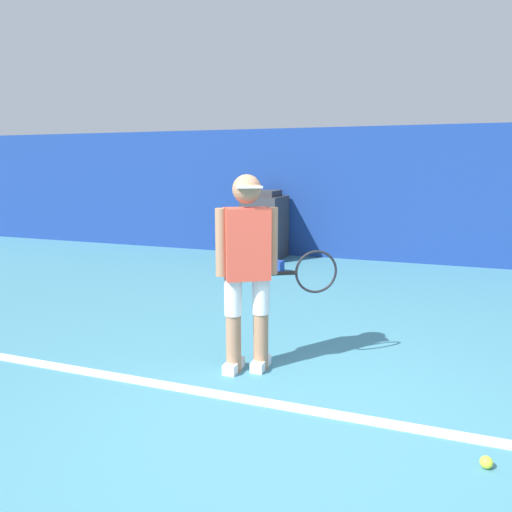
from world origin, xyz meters
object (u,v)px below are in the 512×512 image
Objects in this scene: covered_chair at (265,226)px; equipment_bag at (256,265)px; tennis_player at (249,265)px; tennis_ball at (486,462)px.

covered_chair reaches higher than equipment_bag.
tennis_player reaches higher than covered_chair.
equipment_bag is at bearing 77.99° from tennis_player.
covered_chair reaches higher than tennis_ball.
covered_chair is (-1.47, 4.55, -0.29)m from tennis_player.
tennis_player is at bearing -70.38° from equipment_bag.
covered_chair is 1.38× the size of equipment_bag.
tennis_player is 3.83m from equipment_bag.
tennis_ball is at bearing -56.75° from tennis_player.
equipment_bag is (-1.26, 3.53, -0.76)m from tennis_player.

